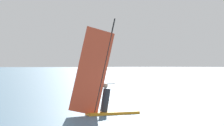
% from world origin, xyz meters
% --- Properties ---
extents(ground_plane, '(4000.00, 4000.00, 0.00)m').
position_xyz_m(ground_plane, '(0.00, 0.00, 0.00)').
color(ground_plane, '#476B84').
extents(windsurfer, '(3.22, 0.94, 4.27)m').
position_xyz_m(windsurfer, '(-2.48, 1.87, 1.07)').
color(windsurfer, orange).
rests_on(windsurfer, ground_plane).
extents(distant_headland, '(1414.50, 644.23, 43.44)m').
position_xyz_m(distant_headland, '(410.59, 1268.06, 21.72)').
color(distant_headland, '#756B56').
rests_on(distant_headland, ground_plane).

